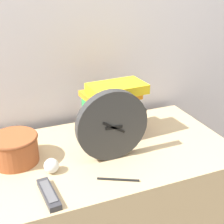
{
  "coord_description": "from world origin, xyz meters",
  "views": [
    {
      "loc": [
        -0.34,
        -0.75,
        1.46
      ],
      "look_at": [
        0.1,
        0.32,
        0.93
      ],
      "focal_mm": 50.0,
      "sensor_mm": 36.0,
      "label": 1
    }
  ],
  "objects_px": {
    "desk_clock": "(112,126)",
    "basket": "(14,148)",
    "tv_remote": "(49,194)",
    "crumpled_paper_ball": "(51,166)",
    "book_stack": "(113,109)",
    "pen": "(118,179)"
  },
  "relations": [
    {
      "from": "desk_clock",
      "to": "basket",
      "type": "distance_m",
      "value": 0.39
    },
    {
      "from": "tv_remote",
      "to": "crumpled_paper_ball",
      "type": "xyz_separation_m",
      "value": [
        0.04,
        0.13,
        0.02
      ]
    },
    {
      "from": "book_stack",
      "to": "pen",
      "type": "height_order",
      "value": "book_stack"
    },
    {
      "from": "basket",
      "to": "pen",
      "type": "relative_size",
      "value": 1.35
    },
    {
      "from": "book_stack",
      "to": "basket",
      "type": "relative_size",
      "value": 1.44
    },
    {
      "from": "desk_clock",
      "to": "book_stack",
      "type": "xyz_separation_m",
      "value": [
        0.07,
        0.17,
        -0.01
      ]
    },
    {
      "from": "crumpled_paper_ball",
      "to": "tv_remote",
      "type": "bearing_deg",
      "value": -106.25
    },
    {
      "from": "crumpled_paper_ball",
      "to": "basket",
      "type": "bearing_deg",
      "value": 132.47
    },
    {
      "from": "book_stack",
      "to": "crumpled_paper_ball",
      "type": "relative_size",
      "value": 4.84
    },
    {
      "from": "book_stack",
      "to": "crumpled_paper_ball",
      "type": "xyz_separation_m",
      "value": [
        -0.32,
        -0.18,
        -0.1
      ]
    },
    {
      "from": "pen",
      "to": "crumpled_paper_ball",
      "type": "bearing_deg",
      "value": 146.25
    },
    {
      "from": "book_stack",
      "to": "pen",
      "type": "distance_m",
      "value": 0.36
    },
    {
      "from": "tv_remote",
      "to": "basket",
      "type": "bearing_deg",
      "value": 106.38
    },
    {
      "from": "basket",
      "to": "crumpled_paper_ball",
      "type": "xyz_separation_m",
      "value": [
        0.11,
        -0.12,
        -0.03
      ]
    },
    {
      "from": "desk_clock",
      "to": "book_stack",
      "type": "bearing_deg",
      "value": 66.54
    },
    {
      "from": "desk_clock",
      "to": "basket",
      "type": "xyz_separation_m",
      "value": [
        -0.36,
        0.12,
        -0.08
      ]
    },
    {
      "from": "book_stack",
      "to": "tv_remote",
      "type": "xyz_separation_m",
      "value": [
        -0.36,
        -0.31,
        -0.12
      ]
    },
    {
      "from": "basket",
      "to": "tv_remote",
      "type": "bearing_deg",
      "value": -73.62
    },
    {
      "from": "book_stack",
      "to": "basket",
      "type": "bearing_deg",
      "value": -172.92
    },
    {
      "from": "desk_clock",
      "to": "book_stack",
      "type": "height_order",
      "value": "desk_clock"
    },
    {
      "from": "crumpled_paper_ball",
      "to": "pen",
      "type": "distance_m",
      "value": 0.25
    },
    {
      "from": "desk_clock",
      "to": "pen",
      "type": "distance_m",
      "value": 0.21
    }
  ]
}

